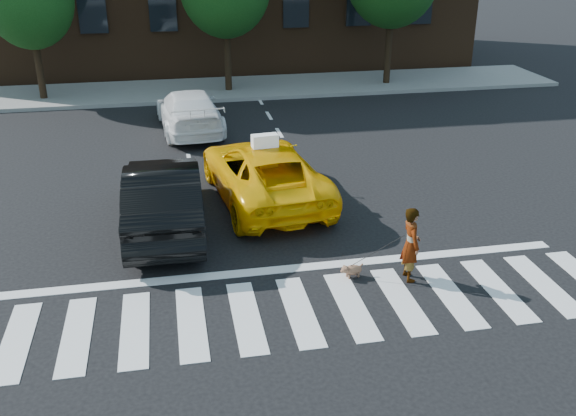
{
  "coord_description": "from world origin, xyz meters",
  "views": [
    {
      "loc": [
        -2.13,
        -9.9,
        6.61
      ],
      "look_at": [
        0.22,
        2.26,
        1.1
      ],
      "focal_mm": 40.0,
      "sensor_mm": 36.0,
      "label": 1
    }
  ],
  "objects_px": {
    "woman": "(411,244)",
    "dog": "(351,270)",
    "taxi": "(264,172)",
    "black_sedan": "(163,196)",
    "white_suv": "(189,111)"
  },
  "relations": [
    {
      "from": "taxi",
      "to": "black_sedan",
      "type": "height_order",
      "value": "black_sedan"
    },
    {
      "from": "woman",
      "to": "white_suv",
      "type": "bearing_deg",
      "value": 19.71
    },
    {
      "from": "taxi",
      "to": "black_sedan",
      "type": "distance_m",
      "value": 2.87
    },
    {
      "from": "black_sedan",
      "to": "woman",
      "type": "height_order",
      "value": "black_sedan"
    },
    {
      "from": "woman",
      "to": "dog",
      "type": "xyz_separation_m",
      "value": [
        -1.13,
        0.25,
        -0.61
      ]
    },
    {
      "from": "black_sedan",
      "to": "woman",
      "type": "relative_size",
      "value": 3.12
    },
    {
      "from": "black_sedan",
      "to": "woman",
      "type": "bearing_deg",
      "value": 145.6
    },
    {
      "from": "white_suv",
      "to": "dog",
      "type": "bearing_deg",
      "value": 99.23
    },
    {
      "from": "taxi",
      "to": "black_sedan",
      "type": "relative_size",
      "value": 1.1
    },
    {
      "from": "taxi",
      "to": "white_suv",
      "type": "height_order",
      "value": "taxi"
    },
    {
      "from": "black_sedan",
      "to": "dog",
      "type": "relative_size",
      "value": 9.38
    },
    {
      "from": "taxi",
      "to": "woman",
      "type": "bearing_deg",
      "value": 109.18
    },
    {
      "from": "taxi",
      "to": "woman",
      "type": "height_order",
      "value": "woman"
    },
    {
      "from": "white_suv",
      "to": "black_sedan",
      "type": "bearing_deg",
      "value": 78.15
    },
    {
      "from": "dog",
      "to": "black_sedan",
      "type": "bearing_deg",
      "value": 125.57
    }
  ]
}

